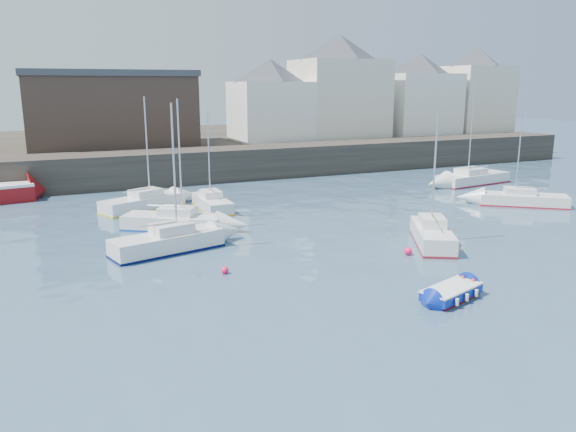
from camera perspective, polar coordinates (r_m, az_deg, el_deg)
name	(u,v)px	position (r m, az deg, el deg)	size (l,w,h in m)	color
water	(409,314)	(23.48, 12.20, -9.74)	(220.00, 220.00, 0.00)	#2D4760
quay_wall	(190,165)	(54.41, -9.96, 5.08)	(90.00, 5.00, 3.00)	#28231E
land_strip	(153,148)	(71.89, -13.54, 6.78)	(90.00, 32.00, 2.80)	#28231E
bldg_east_a	(339,86)	(67.88, 5.24, 13.00)	(13.36, 13.36, 11.80)	beige
bldg_east_b	(418,94)	(73.47, 13.10, 12.00)	(11.88, 11.88, 9.95)	white
bldg_east_c	(475,89)	(79.19, 18.45, 12.10)	(11.14, 11.14, 10.95)	beige
bldg_east_d	(270,100)	(63.54, -1.82, 11.73)	(11.14, 11.14, 8.95)	white
warehouse	(110,109)	(60.74, -17.65, 10.35)	(16.40, 10.40, 7.60)	#3D2D26
blue_dinghy	(451,292)	(25.35, 16.27, -7.44)	(3.30, 2.19, 0.58)	maroon
sailboat_a	(168,242)	(31.72, -12.10, -2.56)	(6.52, 3.42, 8.09)	silver
sailboat_b	(174,221)	(36.45, -11.54, -0.54)	(6.44, 5.21, 8.19)	silver
sailboat_c	(432,234)	(33.50, 14.44, -1.83)	(4.40, 5.91, 7.56)	silver
sailboat_d	(523,199)	(46.45, 22.75, 1.60)	(6.28, 5.50, 8.12)	silver
sailboat_f	(212,203)	(41.88, -7.72, 1.35)	(1.84, 5.49, 7.11)	silver
sailboat_g	(473,178)	(54.94, 18.26, 3.68)	(7.83, 3.45, 9.58)	silver
sailboat_h	(143,202)	(42.89, -14.49, 1.37)	(6.63, 4.51, 8.19)	silver
buoy_near	(225,274)	(27.80, -6.42, -5.83)	(0.37, 0.37, 0.37)	#FF1653
buoy_mid	(408,255)	(31.27, 12.11, -3.88)	(0.45, 0.45, 0.45)	#FF1653
buoy_far	(186,219)	(39.12, -10.30, -0.34)	(0.40, 0.40, 0.40)	#FF1653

